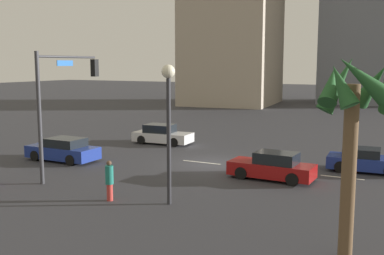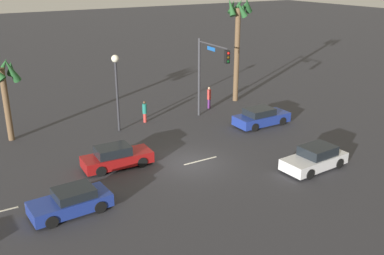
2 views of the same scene
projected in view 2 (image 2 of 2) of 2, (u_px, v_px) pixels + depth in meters
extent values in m
plane|color=#333338|center=(192.00, 163.00, 28.08)|extent=(220.00, 220.00, 0.00)
cube|color=silver|center=(0.00, 211.00, 22.49)|extent=(1.80, 0.14, 0.01)
cube|color=silver|center=(77.00, 192.00, 24.45)|extent=(2.19, 0.14, 0.01)
cube|color=silver|center=(201.00, 161.00, 28.41)|extent=(2.46, 0.14, 0.01)
cube|color=silver|center=(314.00, 161.00, 27.17)|extent=(4.42, 2.05, 0.68)
cube|color=black|center=(318.00, 151.00, 27.09)|extent=(2.16, 1.70, 0.59)
cylinder|color=black|center=(310.00, 174.00, 25.86)|extent=(0.65, 0.26, 0.64)
cylinder|color=black|center=(288.00, 164.00, 27.18)|extent=(0.65, 0.26, 0.64)
cylinder|color=black|center=(339.00, 163.00, 27.28)|extent=(0.65, 0.26, 0.64)
cylinder|color=black|center=(317.00, 154.00, 28.60)|extent=(0.65, 0.26, 0.64)
cube|color=navy|center=(70.00, 204.00, 22.25)|extent=(4.10, 2.00, 0.67)
cube|color=black|center=(74.00, 193.00, 22.18)|extent=(2.01, 1.67, 0.46)
cylinder|color=black|center=(52.00, 222.00, 21.00)|extent=(0.65, 0.25, 0.64)
cylinder|color=black|center=(41.00, 207.00, 22.30)|extent=(0.65, 0.25, 0.64)
cylinder|color=black|center=(100.00, 207.00, 22.31)|extent=(0.65, 0.25, 0.64)
cylinder|color=black|center=(88.00, 194.00, 23.62)|extent=(0.65, 0.25, 0.64)
cube|color=maroon|center=(117.00, 159.00, 27.41)|extent=(4.37, 1.82, 0.69)
cube|color=black|center=(113.00, 151.00, 27.08)|extent=(2.12, 1.54, 0.57)
cylinder|color=black|center=(133.00, 153.00, 28.73)|extent=(0.65, 0.24, 0.64)
cylinder|color=black|center=(142.00, 162.00, 27.44)|extent=(0.65, 0.24, 0.64)
cylinder|color=black|center=(93.00, 162.00, 27.51)|extent=(0.65, 0.24, 0.64)
cylinder|color=black|center=(101.00, 171.00, 26.23)|extent=(0.65, 0.24, 0.64)
cube|color=navy|center=(262.00, 119.00, 34.73)|extent=(4.51, 1.86, 0.73)
cube|color=black|center=(259.00, 112.00, 34.38)|extent=(2.17, 1.63, 0.52)
cylinder|color=black|center=(268.00, 115.00, 36.18)|extent=(0.64, 0.22, 0.64)
cylinder|color=black|center=(282.00, 121.00, 34.78)|extent=(0.64, 0.22, 0.64)
cylinder|color=black|center=(241.00, 121.00, 34.82)|extent=(0.64, 0.22, 0.64)
cylinder|color=black|center=(255.00, 127.00, 33.42)|extent=(0.64, 0.22, 0.64)
cylinder|color=#38383D|center=(199.00, 78.00, 36.08)|extent=(0.20, 0.20, 6.48)
cylinder|color=#38383D|center=(213.00, 45.00, 33.39)|extent=(0.28, 4.07, 0.12)
cube|color=black|center=(227.00, 57.00, 31.91)|extent=(0.33, 0.33, 0.95)
sphere|color=red|center=(229.00, 53.00, 31.67)|extent=(0.20, 0.20, 0.20)
sphere|color=#392605|center=(228.00, 57.00, 31.77)|extent=(0.20, 0.20, 0.20)
sphere|color=black|center=(228.00, 62.00, 31.87)|extent=(0.20, 0.20, 0.20)
cube|color=#1959B2|center=(211.00, 49.00, 33.67)|extent=(0.08, 1.10, 0.28)
cylinder|color=#2D2D33|center=(117.00, 97.00, 32.79)|extent=(0.18, 0.18, 5.28)
sphere|color=#F2EACC|center=(115.00, 59.00, 31.79)|extent=(0.56, 0.56, 0.56)
cylinder|color=#59266B|center=(209.00, 104.00, 38.94)|extent=(0.36, 0.36, 0.81)
cylinder|color=#BF3833|center=(209.00, 94.00, 38.65)|extent=(0.48, 0.48, 0.88)
sphere|color=tan|center=(209.00, 88.00, 38.46)|extent=(0.24, 0.24, 0.24)
cylinder|color=#BF3833|center=(145.00, 118.00, 35.39)|extent=(0.30, 0.30, 0.74)
cylinder|color=#1E7266|center=(145.00, 109.00, 35.13)|extent=(0.40, 0.40, 0.81)
sphere|color=brown|center=(144.00, 102.00, 34.95)|extent=(0.22, 0.22, 0.22)
cylinder|color=brown|center=(237.00, 56.00, 39.86)|extent=(0.47, 0.47, 8.42)
cone|color=#235628|center=(245.00, 6.00, 38.63)|extent=(0.66, 1.35, 1.34)
cone|color=#235628|center=(238.00, 6.00, 39.07)|extent=(1.37, 1.14, 1.53)
cone|color=#235628|center=(232.00, 7.00, 38.68)|extent=(1.24, 1.01, 1.33)
cone|color=#235628|center=(231.00, 7.00, 38.03)|extent=(0.61, 1.24, 1.63)
cone|color=#235628|center=(241.00, 9.00, 37.71)|extent=(1.35, 0.94, 1.60)
cone|color=#235628|center=(248.00, 5.00, 38.04)|extent=(1.57, 1.40, 1.55)
cylinder|color=brown|center=(7.00, 105.00, 30.98)|extent=(0.43, 0.43, 5.28)
cone|color=#235628|center=(11.00, 68.00, 30.37)|extent=(0.62, 1.24, 1.33)
cone|color=#235628|center=(3.00, 67.00, 30.66)|extent=(1.21, 0.92, 1.37)
cone|color=#235628|center=(11.00, 70.00, 29.74)|extent=(1.43, 1.24, 1.88)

